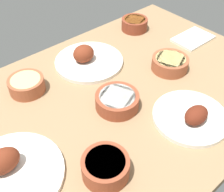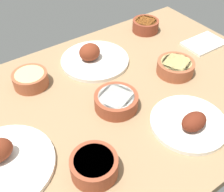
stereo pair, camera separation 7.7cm
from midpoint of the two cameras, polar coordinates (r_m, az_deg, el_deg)
dining_table at (r=103.10cm, az=2.14°, el=-1.70°), size 140.00×90.00×4.00cm
plate_center_main at (r=118.75cm, az=-1.96°, el=7.73°), size 28.79×28.79×8.53cm
plate_near_viewer at (r=96.44cm, az=17.88°, el=-5.30°), size 25.58×25.58×7.08cm
plate_far_side at (r=86.93cm, az=-19.25°, el=-12.72°), size 29.68×29.68×8.70cm
bowl_cream at (r=97.32cm, az=3.12°, el=-1.07°), size 15.45×15.45×5.28cm
bowl_pasta at (r=115.94cm, az=14.76°, el=5.75°), size 14.86×14.86×5.31cm
bowl_onions at (r=79.82cm, az=-0.85°, el=-14.22°), size 13.58×13.58×6.24cm
bowl_soup at (r=141.70cm, az=8.48°, el=14.13°), size 12.73×12.73×5.67cm
bowl_potatoes at (r=109.53cm, az=-14.48°, el=3.38°), size 13.37×13.37×5.49cm
folded_napkin at (r=138.68cm, az=19.87°, el=10.06°), size 18.76×12.67×1.20cm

